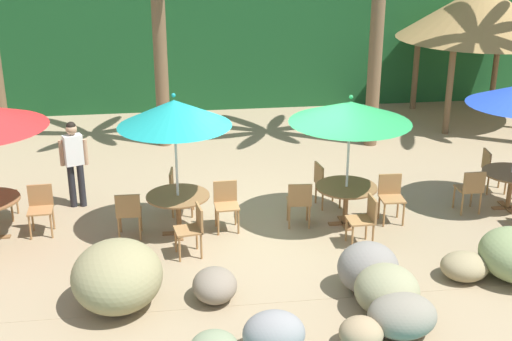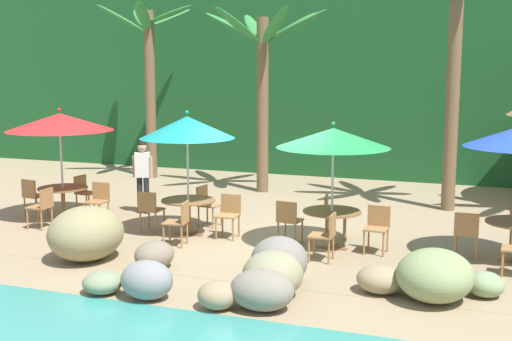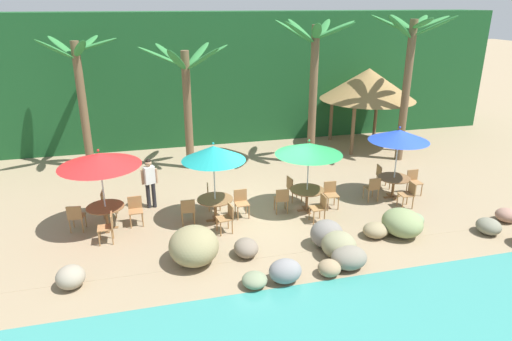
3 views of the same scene
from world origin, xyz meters
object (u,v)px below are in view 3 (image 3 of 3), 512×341
at_px(chair_green_seaward, 331,193).
at_px(palm_tree_fourth, 410,61).
at_px(chair_blue_right, 409,193).
at_px(palm_tree_third, 314,67).
at_px(chair_blue_left, 373,187).
at_px(chair_teal_inland, 211,195).
at_px(palapa_hut, 368,84).
at_px(palm_tree_nearest, 80,84).
at_px(chair_teal_right, 227,216).
at_px(chair_red_seaward, 135,208).
at_px(dining_table_teal, 215,203).
at_px(chair_teal_left, 188,209).
at_px(chair_green_right, 320,206).
at_px(dining_table_blue, 394,181).
at_px(chair_red_inland, 107,202).
at_px(umbrella_green, 309,149).
at_px(chair_blue_inland, 382,175).
at_px(waiter_in_white, 150,180).
at_px(palm_tree_second, 187,85).
at_px(dining_table_red, 106,210).
at_px(chair_teal_seaward, 241,201).
at_px(chair_red_left, 76,216).
at_px(umbrella_teal, 213,153).
at_px(chair_green_inland, 293,187).
at_px(chair_blue_seaward, 414,180).
at_px(umbrella_red, 99,160).
at_px(umbrella_blue, 399,135).
at_px(chair_red_right, 108,226).

xyz_separation_m(chair_green_seaward, palm_tree_fourth, (4.81, 3.79, 3.64)).
bearing_deg(chair_blue_right, palm_tree_third, 107.58).
bearing_deg(palm_tree_third, chair_blue_left, -81.01).
bearing_deg(chair_teal_inland, palapa_hut, 32.95).
bearing_deg(palm_tree_nearest, chair_teal_right, -57.42).
xyz_separation_m(chair_red_seaward, dining_table_teal, (2.39, -0.39, 0.10)).
distance_m(chair_teal_left, chair_green_right, 4.04).
bearing_deg(palm_tree_third, chair_green_right, -107.57).
relative_size(chair_red_seaward, dining_table_blue, 0.79).
relative_size(chair_red_inland, chair_blue_left, 1.00).
xyz_separation_m(palm_tree_nearest, palapa_hut, (12.29, 0.11, -0.56)).
xyz_separation_m(umbrella_green, dining_table_blue, (3.27, 0.26, -1.50)).
height_order(umbrella_green, dining_table_blue, umbrella_green).
distance_m(chair_blue_inland, waiter_in_white, 8.20).
distance_m(chair_teal_left, palm_tree_second, 5.89).
bearing_deg(chair_green_seaward, palm_tree_second, 128.97).
bearing_deg(chair_teal_right, chair_teal_left, 144.83).
xyz_separation_m(dining_table_blue, palapa_hut, (1.86, 5.87, 2.27)).
relative_size(chair_blue_left, palm_tree_second, 0.18).
bearing_deg(dining_table_red, chair_green_seaward, -1.72).
bearing_deg(chair_teal_seaward, chair_blue_left, 0.25).
bearing_deg(palm_tree_second, dining_table_teal, -88.00).
height_order(chair_red_left, umbrella_teal, umbrella_teal).
xyz_separation_m(chair_red_left, chair_teal_right, (4.30, -1.12, 0.00)).
bearing_deg(chair_teal_left, dining_table_blue, 2.62).
distance_m(chair_green_inland, palm_tree_nearest, 9.15).
xyz_separation_m(chair_green_seaward, chair_blue_seaward, (3.27, 0.30, 0.00)).
xyz_separation_m(umbrella_red, chair_green_right, (6.35, -1.11, -1.69)).
bearing_deg(chair_red_left, palm_tree_second, 50.40).
distance_m(chair_red_left, chair_green_seaward, 7.94).
distance_m(dining_table_red, chair_red_inland, 0.86).
bearing_deg(chair_red_left, waiter_in_white, 28.30).
relative_size(dining_table_red, chair_teal_seaward, 1.26).
bearing_deg(palm_tree_nearest, palm_tree_third, -10.58).
height_order(chair_teal_seaward, chair_blue_left, same).
relative_size(chair_red_inland, palm_tree_fourth, 0.14).
height_order(chair_teal_inland, chair_green_right, same).
bearing_deg(waiter_in_white, chair_blue_inland, -2.59).
xyz_separation_m(chair_red_left, chair_teal_inland, (4.10, 0.56, 0.00)).
bearing_deg(chair_blue_inland, palapa_hut, 69.78).
bearing_deg(chair_red_inland, chair_red_seaward, -39.70).
distance_m(chair_red_left, waiter_in_white, 2.54).
bearing_deg(chair_blue_right, palm_tree_fourth, 62.27).
bearing_deg(palm_tree_nearest, chair_blue_right, -32.26).
relative_size(umbrella_green, palm_tree_second, 0.49).
distance_m(dining_table_teal, umbrella_blue, 6.48).
relative_size(umbrella_blue, palm_tree_fourth, 0.42).
distance_m(umbrella_red, palapa_hut, 12.81).
distance_m(umbrella_red, chair_green_right, 6.66).
bearing_deg(chair_teal_left, chair_red_right, -167.25).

